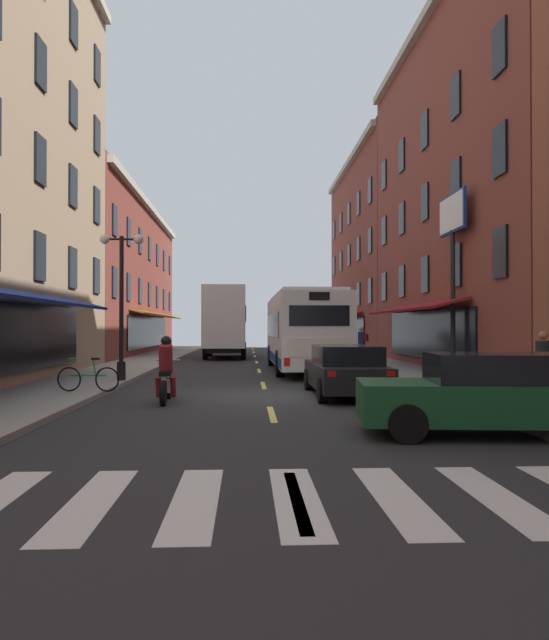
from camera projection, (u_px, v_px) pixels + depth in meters
name	position (u px, v px, depth m)	size (l,w,h in m)	color
ground_plane	(266.00, 398.00, 16.62)	(34.80, 80.00, 0.10)	#28282B
lane_centre_dashes	(267.00, 397.00, 16.37)	(0.14, 73.90, 0.01)	#DBCC4C
crosswalk_near	(297.00, 499.00, 6.63)	(7.10, 2.80, 0.01)	silver
sidewalk_left	(46.00, 394.00, 16.35)	(3.00, 80.00, 0.14)	gray
sidewalk_right	(479.00, 392.00, 16.89)	(3.00, 80.00, 0.14)	gray
billboard_sign	(453.00, 239.00, 22.49)	(0.40, 2.64, 6.65)	black
transit_bus	(303.00, 331.00, 26.19)	(2.71, 11.23, 3.28)	white
box_truck	(226.00, 322.00, 36.81)	(2.50, 7.69, 4.22)	#B21E19
sedan_near	(227.00, 342.00, 46.63)	(2.02, 4.33, 1.41)	black
sedan_mid	(346.00, 370.00, 16.56)	(1.91, 4.53, 1.38)	black
sedan_far	(495.00, 394.00, 10.54)	(4.73, 2.30, 1.42)	#144723
motorcycle_rider	(166.00, 374.00, 15.16)	(0.62, 2.07, 1.66)	black
bicycle_near	(88.00, 378.00, 16.39)	(1.71, 0.48, 0.91)	black
pedestrian_near	(362.00, 343.00, 30.43)	(0.52, 0.46, 1.76)	navy
pedestrian_mid	(543.00, 364.00, 14.68)	(0.36, 0.36, 1.64)	#4C4C51
street_lamp_twin	(121.00, 299.00, 19.95)	(1.42, 0.32, 4.77)	black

